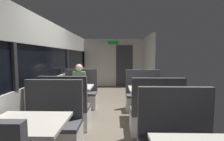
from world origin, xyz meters
The scene contains 14 objects.
ground_plane centered at (0.00, 0.00, -0.01)m, with size 3.30×9.20×0.02m, color #665B4C.
carriage_window_panel_left centered at (-1.45, 0.00, 1.11)m, with size 0.09×8.48×2.30m.
carriage_end_bulkhead centered at (0.06, 4.19, 1.14)m, with size 2.90×0.11×2.30m.
carriage_aisle_panel_right centered at (1.45, 3.00, 1.15)m, with size 0.08×2.40×2.30m, color beige.
dining_table_near_window centered at (-0.89, -2.09, 0.64)m, with size 0.90×0.70×0.74m.
bench_near_window_facing_entry centered at (-0.89, -1.39, 0.33)m, with size 0.95×0.50×1.10m.
dining_table_mid_window centered at (-0.89, 0.09, 0.64)m, with size 0.90×0.70×0.74m.
bench_mid_window_facing_end centered at (-0.89, -0.61, 0.33)m, with size 0.95×0.50×1.10m.
bench_mid_window_facing_entry centered at (-0.89, 0.79, 0.33)m, with size 0.95×0.50×1.10m.
dining_table_rear_aisle centered at (0.89, -0.11, 0.64)m, with size 0.90×0.70×0.74m.
bench_rear_aisle_facing_end centered at (0.89, -0.81, 0.33)m, with size 0.95×0.50×1.10m.
bench_rear_aisle_facing_entry centered at (0.89, 0.59, 0.33)m, with size 0.95×0.50×1.10m.
seated_passenger centered at (-0.89, 0.71, 0.54)m, with size 0.47×0.55×1.26m.
coffee_cup_primary centered at (0.88, -0.10, 0.79)m, with size 0.07×0.07×0.09m.
Camera 1 is at (0.13, -3.91, 1.49)m, focal length 26.53 mm.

